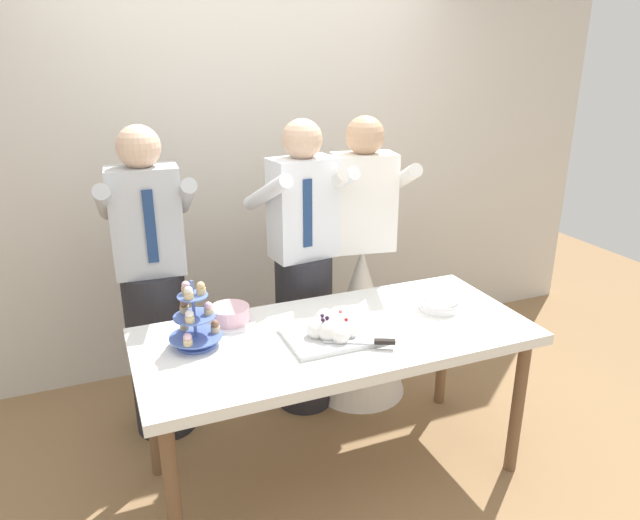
{
  "coord_description": "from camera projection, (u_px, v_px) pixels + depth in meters",
  "views": [
    {
      "loc": [
        -0.97,
        -2.18,
        1.99
      ],
      "look_at": [
        -0.02,
        0.15,
        1.07
      ],
      "focal_mm": 32.74,
      "sensor_mm": 36.0,
      "label": 1
    }
  ],
  "objects": [
    {
      "name": "round_cake",
      "position": [
        230.0,
        315.0,
        2.73
      ],
      "size": [
        0.24,
        0.24,
        0.08
      ],
      "color": "white",
      "rests_on": "dessert_table"
    },
    {
      "name": "person_guest",
      "position": [
        155.0,
        303.0,
        3.02
      ],
      "size": [
        0.49,
        0.51,
        1.66
      ],
      "color": "#232328",
      "rests_on": "ground_plane"
    },
    {
      "name": "main_cake_tray",
      "position": [
        332.0,
        329.0,
        2.59
      ],
      "size": [
        0.42,
        0.36,
        0.12
      ],
      "color": "silver",
      "rests_on": "dessert_table"
    },
    {
      "name": "person_groom",
      "position": [
        304.0,
        285.0,
        3.25
      ],
      "size": [
        0.52,
        0.54,
        1.66
      ],
      "color": "#232328",
      "rests_on": "ground_plane"
    },
    {
      "name": "plate_stack",
      "position": [
        439.0,
        302.0,
        2.88
      ],
      "size": [
        0.19,
        0.2,
        0.08
      ],
      "color": "white",
      "rests_on": "dessert_table"
    },
    {
      "name": "person_bride",
      "position": [
        361.0,
        302.0,
        3.43
      ],
      "size": [
        0.56,
        0.56,
        1.66
      ],
      "color": "white",
      "rests_on": "ground_plane"
    },
    {
      "name": "cupcake_stand",
      "position": [
        195.0,
        321.0,
        2.5
      ],
      "size": [
        0.23,
        0.23,
        0.31
      ],
      "color": "#4C66B2",
      "rests_on": "dessert_table"
    },
    {
      "name": "ground_plane",
      "position": [
        335.0,
        470.0,
        2.93
      ],
      "size": [
        8.0,
        8.0,
        0.0
      ],
      "primitive_type": "plane",
      "color": "olive"
    },
    {
      "name": "rear_wall",
      "position": [
        248.0,
        141.0,
        3.63
      ],
      "size": [
        5.2,
        0.1,
        2.9
      ],
      "primitive_type": "cube",
      "color": "beige",
      "rests_on": "ground_plane"
    },
    {
      "name": "dessert_table",
      "position": [
        336.0,
        346.0,
        2.69
      ],
      "size": [
        1.8,
        0.8,
        0.78
      ],
      "color": "white",
      "rests_on": "ground_plane"
    }
  ]
}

